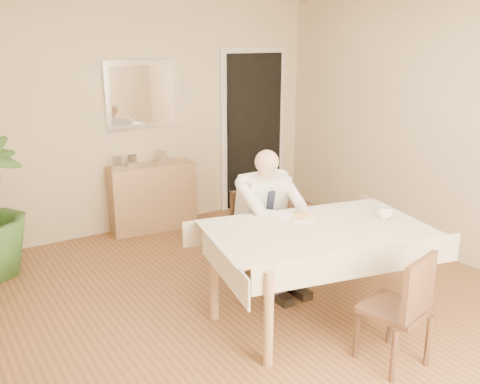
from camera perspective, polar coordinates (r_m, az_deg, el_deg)
room at (r=4.03m, az=2.67°, el=3.58°), size 5.00×5.02×2.60m
doorway at (r=6.94m, az=1.46°, el=6.53°), size 0.96×0.07×2.10m
mirror at (r=6.17m, az=-10.39°, el=10.18°), size 0.86×0.04×0.76m
dining_table at (r=4.24m, az=8.18°, el=-4.83°), size 1.92×1.37×0.75m
chair_far at (r=4.97m, az=1.54°, el=-3.98°), size 0.43×0.43×0.83m
chair_near at (r=3.79m, az=17.08°, el=-11.46°), size 0.48×0.49×0.84m
seated_man at (r=4.67m, az=3.48°, el=-2.37°), size 0.48×0.72×1.24m
plate at (r=4.40m, az=6.54°, el=-2.69°), size 0.26×0.26×0.02m
food at (r=4.39m, az=6.55°, el=-2.42°), size 0.14×0.14×0.06m
knife at (r=4.38m, az=7.45°, el=-2.60°), size 0.01×0.13×0.01m
fork at (r=4.33m, az=6.64°, el=-2.80°), size 0.01×0.13×0.01m
coffee_mug at (r=4.50m, az=15.21°, el=-2.18°), size 0.14×0.14×0.10m
sideboard at (r=6.26m, az=-9.32°, el=-0.54°), size 1.00×0.42×0.78m
photo_frame_left at (r=6.01m, az=-12.98°, el=3.07°), size 0.10×0.02×0.14m
photo_frame_center at (r=6.09m, az=-11.43°, el=3.34°), size 0.10×0.02×0.14m
photo_frame_right at (r=6.22m, az=-8.37°, el=3.76°), size 0.10×0.02×0.14m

